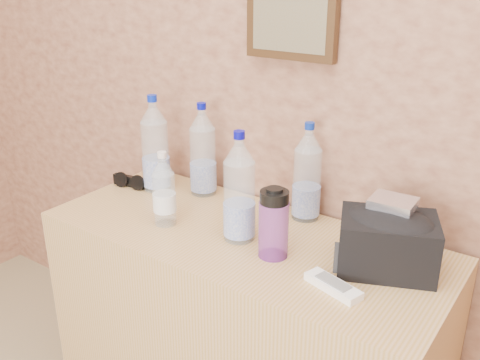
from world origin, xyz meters
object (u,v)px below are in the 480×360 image
object	(u,v)px
pet_large_a	(155,149)
pet_large_c	(307,177)
toiletry_bag	(388,241)
nalgene_bottle	(274,223)
dresser	(242,339)
pet_large_d	(239,193)
sunglasses	(132,182)
ac_remote	(333,286)
pet_large_b	(203,154)
foil_packet	(393,203)
pet_small	(164,193)

from	to	relation	value
pet_large_a	pet_large_c	xyz separation A→B (m)	(0.56, 0.10, -0.01)
toiletry_bag	pet_large_c	bearing A→B (deg)	131.85
nalgene_bottle	pet_large_a	bearing A→B (deg)	164.39
dresser	pet_large_a	bearing A→B (deg)	166.01
pet_large_c	pet_large_d	world-z (taller)	pet_large_d
pet_large_a	nalgene_bottle	xyz separation A→B (m)	(0.60, -0.17, -0.05)
dresser	pet_large_a	xyz separation A→B (m)	(-0.45, 0.11, 0.55)
sunglasses	toiletry_bag	distance (m)	0.98
pet_large_d	nalgene_bottle	world-z (taller)	pet_large_d
dresser	pet_large_a	size ratio (longest dim) A/B	3.61
pet_large_c	pet_large_d	xyz separation A→B (m)	(-0.09, -0.24, 0.01)
ac_remote	pet_large_a	bearing A→B (deg)	-179.32
pet_large_a	pet_large_c	world-z (taller)	pet_large_a
nalgene_bottle	sunglasses	bearing A→B (deg)	169.49
pet_large_b	foil_packet	distance (m)	0.72
pet_large_b	ac_remote	xyz separation A→B (m)	(0.65, -0.29, -0.14)
nalgene_bottle	sunglasses	size ratio (longest dim) A/B	1.33
pet_large_d	pet_small	size ratio (longest dim) A/B	1.40
ac_remote	foil_packet	bearing A→B (deg)	89.09
nalgene_bottle	foil_packet	xyz separation A→B (m)	(0.28, 0.14, 0.08)
pet_large_a	foil_packet	xyz separation A→B (m)	(0.88, -0.02, 0.03)
ac_remote	foil_packet	distance (m)	0.27
dresser	toiletry_bag	distance (m)	0.64
ac_remote	toiletry_bag	world-z (taller)	toiletry_bag
pet_large_c	foil_packet	distance (m)	0.35
pet_large_c	toiletry_bag	xyz separation A→B (m)	(0.33, -0.15, -0.06)
foil_packet	pet_small	bearing A→B (deg)	-165.76
pet_large_b	pet_large_c	bearing A→B (deg)	4.56
pet_large_b	foil_packet	xyz separation A→B (m)	(0.72, -0.09, 0.04)
pet_large_a	pet_large_d	world-z (taller)	pet_large_a
pet_large_b	nalgene_bottle	xyz separation A→B (m)	(0.44, -0.24, -0.04)
nalgene_bottle	foil_packet	distance (m)	0.32
foil_packet	nalgene_bottle	bearing A→B (deg)	-152.66
pet_large_b	ac_remote	distance (m)	0.73
dresser	toiletry_bag	xyz separation A→B (m)	(0.43, 0.06, 0.48)
dresser	sunglasses	size ratio (longest dim) A/B	8.13
pet_small	toiletry_bag	bearing A→B (deg)	11.72
pet_large_b	pet_large_a	bearing A→B (deg)	-157.13
ac_remote	pet_large_d	bearing A→B (deg)	-177.79
pet_large_a	nalgene_bottle	distance (m)	0.63
pet_large_c	ac_remote	world-z (taller)	pet_large_c
pet_large_a	foil_packet	distance (m)	0.88
pet_large_b	sunglasses	distance (m)	0.30
pet_large_c	sunglasses	size ratio (longest dim) A/B	2.06
pet_large_c	pet_large_b	bearing A→B (deg)	-175.44
dresser	pet_large_b	xyz separation A→B (m)	(-0.29, 0.18, 0.54)
pet_large_b	toiletry_bag	world-z (taller)	pet_large_b
sunglasses	pet_large_a	bearing A→B (deg)	13.73
pet_large_d	nalgene_bottle	size ratio (longest dim) A/B	1.63
pet_large_d	sunglasses	world-z (taller)	pet_large_d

